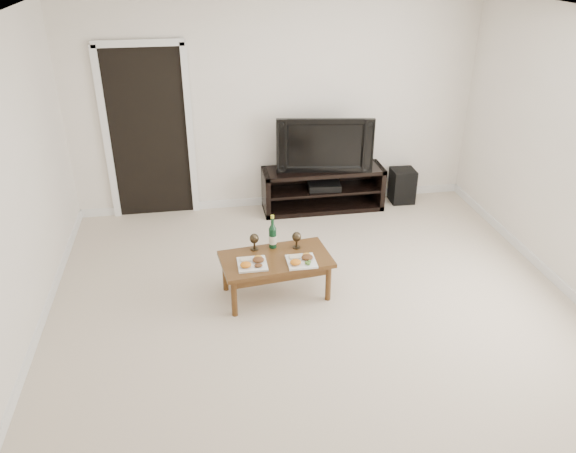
# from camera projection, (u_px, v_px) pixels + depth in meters

# --- Properties ---
(floor) EXTENTS (5.50, 5.50, 0.00)m
(floor) POSITION_uv_depth(u_px,v_px,m) (323.00, 331.00, 5.02)
(floor) COLOR beige
(floor) RESTS_ON ground
(back_wall) EXTENTS (5.00, 0.04, 2.60)m
(back_wall) POSITION_uv_depth(u_px,v_px,m) (276.00, 106.00, 6.85)
(back_wall) COLOR white
(back_wall) RESTS_ON ground
(ceiling) EXTENTS (5.00, 5.50, 0.04)m
(ceiling) POSITION_uv_depth(u_px,v_px,m) (334.00, 22.00, 3.81)
(ceiling) COLOR white
(ceiling) RESTS_ON back_wall
(doorway) EXTENTS (0.90, 0.02, 2.05)m
(doorway) POSITION_uv_depth(u_px,v_px,m) (149.00, 135.00, 6.71)
(doorway) COLOR black
(doorway) RESTS_ON ground
(media_console) EXTENTS (1.53, 0.45, 0.55)m
(media_console) POSITION_uv_depth(u_px,v_px,m) (323.00, 189.00, 7.16)
(media_console) COLOR black
(media_console) RESTS_ON ground
(television) EXTENTS (1.19, 0.34, 0.68)m
(television) POSITION_uv_depth(u_px,v_px,m) (324.00, 143.00, 6.88)
(television) COLOR black
(television) RESTS_ON media_console
(av_receiver) EXTENTS (0.43, 0.34, 0.08)m
(av_receiver) POSITION_uv_depth(u_px,v_px,m) (324.00, 185.00, 7.13)
(av_receiver) COLOR black
(av_receiver) RESTS_ON media_console
(subwoofer) EXTENTS (0.30, 0.30, 0.44)m
(subwoofer) POSITION_uv_depth(u_px,v_px,m) (402.00, 186.00, 7.38)
(subwoofer) COLOR black
(subwoofer) RESTS_ON ground
(coffee_table) EXTENTS (1.10, 0.68, 0.42)m
(coffee_table) POSITION_uv_depth(u_px,v_px,m) (276.00, 276.00, 5.44)
(coffee_table) COLOR #533117
(coffee_table) RESTS_ON ground
(plate_left) EXTENTS (0.27, 0.27, 0.07)m
(plate_left) POSITION_uv_depth(u_px,v_px,m) (252.00, 262.00, 5.20)
(plate_left) COLOR white
(plate_left) RESTS_ON coffee_table
(plate_right) EXTENTS (0.27, 0.27, 0.07)m
(plate_right) POSITION_uv_depth(u_px,v_px,m) (301.00, 259.00, 5.25)
(plate_right) COLOR white
(plate_right) RESTS_ON coffee_table
(wine_bottle) EXTENTS (0.07, 0.07, 0.35)m
(wine_bottle) POSITION_uv_depth(u_px,v_px,m) (273.00, 231.00, 5.44)
(wine_bottle) COLOR #0E361C
(wine_bottle) RESTS_ON coffee_table
(goblet_left) EXTENTS (0.09, 0.09, 0.17)m
(goblet_left) POSITION_uv_depth(u_px,v_px,m) (254.00, 242.00, 5.44)
(goblet_left) COLOR #33291B
(goblet_left) RESTS_ON coffee_table
(goblet_right) EXTENTS (0.09, 0.09, 0.17)m
(goblet_right) POSITION_uv_depth(u_px,v_px,m) (297.00, 240.00, 5.47)
(goblet_right) COLOR #33291B
(goblet_right) RESTS_ON coffee_table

